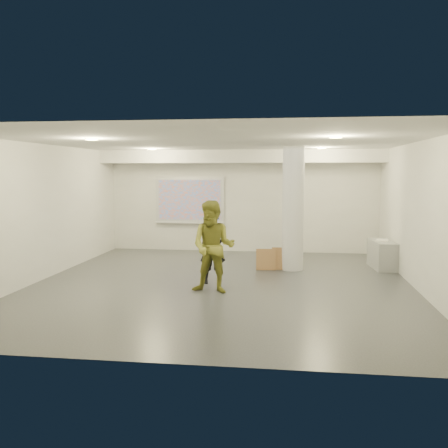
# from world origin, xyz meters

# --- Properties ---
(floor) EXTENTS (8.00, 9.00, 0.01)m
(floor) POSITION_xyz_m (0.00, 0.00, 0.00)
(floor) COLOR #34383C
(floor) RESTS_ON ground
(ceiling) EXTENTS (8.00, 9.00, 0.01)m
(ceiling) POSITION_xyz_m (0.00, 0.00, 3.00)
(ceiling) COLOR silver
(ceiling) RESTS_ON floor
(wall_back) EXTENTS (8.00, 0.01, 3.00)m
(wall_back) POSITION_xyz_m (0.00, 4.50, 1.50)
(wall_back) COLOR silver
(wall_back) RESTS_ON floor
(wall_front) EXTENTS (8.00, 0.01, 3.00)m
(wall_front) POSITION_xyz_m (0.00, -4.50, 1.50)
(wall_front) COLOR silver
(wall_front) RESTS_ON floor
(wall_left) EXTENTS (0.01, 9.00, 3.00)m
(wall_left) POSITION_xyz_m (-4.00, 0.00, 1.50)
(wall_left) COLOR silver
(wall_left) RESTS_ON floor
(wall_right) EXTENTS (0.01, 9.00, 3.00)m
(wall_right) POSITION_xyz_m (4.00, 0.00, 1.50)
(wall_right) COLOR silver
(wall_right) RESTS_ON floor
(soffit_band) EXTENTS (8.00, 1.10, 0.36)m
(soffit_band) POSITION_xyz_m (0.00, 3.95, 2.82)
(soffit_band) COLOR white
(soffit_band) RESTS_ON ceiling
(downlight_nw) EXTENTS (0.22, 0.22, 0.02)m
(downlight_nw) POSITION_xyz_m (-2.20, 2.50, 2.98)
(downlight_nw) COLOR #F1E882
(downlight_nw) RESTS_ON ceiling
(downlight_ne) EXTENTS (0.22, 0.22, 0.02)m
(downlight_ne) POSITION_xyz_m (2.20, 2.50, 2.98)
(downlight_ne) COLOR #F1E882
(downlight_ne) RESTS_ON ceiling
(downlight_sw) EXTENTS (0.22, 0.22, 0.02)m
(downlight_sw) POSITION_xyz_m (-2.20, -1.50, 2.98)
(downlight_sw) COLOR #F1E882
(downlight_sw) RESTS_ON ceiling
(downlight_se) EXTENTS (0.22, 0.22, 0.02)m
(downlight_se) POSITION_xyz_m (2.20, -1.50, 2.98)
(downlight_se) COLOR #F1E882
(downlight_se) RESTS_ON ceiling
(column) EXTENTS (0.52, 0.52, 3.00)m
(column) POSITION_xyz_m (1.50, 1.80, 1.50)
(column) COLOR silver
(column) RESTS_ON floor
(projection_screen) EXTENTS (2.10, 0.13, 1.42)m
(projection_screen) POSITION_xyz_m (-1.60, 4.45, 1.53)
(projection_screen) COLOR silver
(projection_screen) RESTS_ON wall_back
(credenza) EXTENTS (0.60, 1.21, 0.68)m
(credenza) POSITION_xyz_m (3.72, 2.28, 0.34)
(credenza) COLOR gray
(credenza) RESTS_ON floor
(papers_stack) EXTENTS (0.37, 0.42, 0.02)m
(papers_stack) POSITION_xyz_m (3.70, 2.32, 0.69)
(papers_stack) COLOR silver
(papers_stack) RESTS_ON credenza
(cardboard_back) EXTENTS (0.50, 0.14, 0.55)m
(cardboard_back) POSITION_xyz_m (1.25, 1.75, 0.27)
(cardboard_back) COLOR olive
(cardboard_back) RESTS_ON floor
(cardboard_front) EXTENTS (0.48, 0.18, 0.52)m
(cardboard_front) POSITION_xyz_m (0.86, 1.66, 0.26)
(cardboard_front) COLOR olive
(cardboard_front) RESTS_ON floor
(woman) EXTENTS (0.62, 0.48, 1.51)m
(woman) POSITION_xyz_m (-0.19, 0.07, 0.75)
(woman) COLOR black
(woman) RESTS_ON floor
(man) EXTENTS (0.96, 0.78, 1.83)m
(man) POSITION_xyz_m (-0.05, -0.77, 0.92)
(man) COLOR olive
(man) RESTS_ON floor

